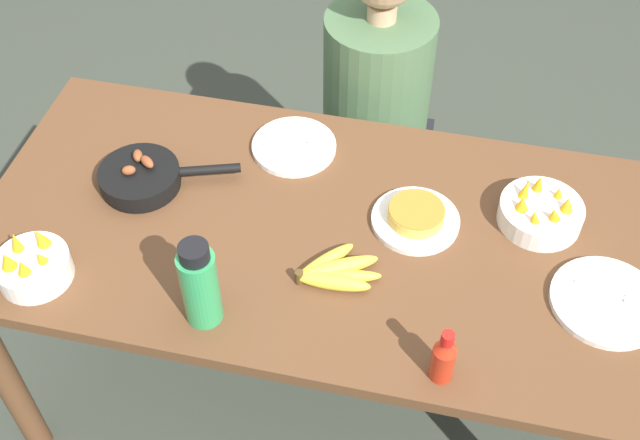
% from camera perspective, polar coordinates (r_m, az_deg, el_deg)
% --- Properties ---
extents(ground_plane, '(14.00, 14.00, 0.00)m').
position_cam_1_polar(ground_plane, '(2.57, 0.00, -11.99)').
color(ground_plane, '#383D33').
extents(dining_table, '(1.67, 0.83, 0.77)m').
position_cam_1_polar(dining_table, '(2.02, 0.00, -2.57)').
color(dining_table, brown).
rests_on(dining_table, ground_plane).
extents(banana_bunch, '(0.20, 0.15, 0.04)m').
position_cam_1_polar(banana_bunch, '(1.83, 0.95, -3.74)').
color(banana_bunch, yellow).
rests_on(banana_bunch, dining_table).
extents(skillet, '(0.35, 0.20, 0.08)m').
position_cam_1_polar(skillet, '(2.07, -12.50, 3.00)').
color(skillet, black).
rests_on(skillet, dining_table).
extents(frittata_plate_center, '(0.22, 0.22, 0.05)m').
position_cam_1_polar(frittata_plate_center, '(1.95, 6.83, 0.19)').
color(frittata_plate_center, silver).
rests_on(frittata_plate_center, dining_table).
extents(empty_plate_near_front, '(0.25, 0.25, 0.02)m').
position_cam_1_polar(empty_plate_near_front, '(1.91, 19.70, -5.50)').
color(empty_plate_near_front, silver).
rests_on(empty_plate_near_front, dining_table).
extents(empty_plate_far_left, '(0.22, 0.22, 0.02)m').
position_cam_1_polar(empty_plate_far_left, '(2.13, -1.86, 5.25)').
color(empty_plate_far_left, silver).
rests_on(empty_plate_far_left, dining_table).
extents(fruit_bowl_mango, '(0.17, 0.17, 0.11)m').
position_cam_1_polar(fruit_bowl_mango, '(1.93, -19.77, -3.09)').
color(fruit_bowl_mango, silver).
rests_on(fruit_bowl_mango, dining_table).
extents(fruit_bowl_citrus, '(0.20, 0.20, 0.11)m').
position_cam_1_polar(fruit_bowl_citrus, '(2.01, 15.41, 0.54)').
color(fruit_bowl_citrus, silver).
rests_on(fruit_bowl_citrus, dining_table).
extents(water_bottle, '(0.08, 0.08, 0.23)m').
position_cam_1_polar(water_bottle, '(1.71, -8.55, -4.56)').
color(water_bottle, '#2D9351').
rests_on(water_bottle, dining_table).
extents(hot_sauce_bottle, '(0.05, 0.05, 0.15)m').
position_cam_1_polar(hot_sauce_bottle, '(1.67, 8.78, -9.65)').
color(hot_sauce_bottle, '#B72814').
rests_on(hot_sauce_bottle, dining_table).
extents(person_figure, '(0.36, 0.36, 1.17)m').
position_cam_1_polar(person_figure, '(2.60, 3.82, 5.70)').
color(person_figure, black).
rests_on(person_figure, ground_plane).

